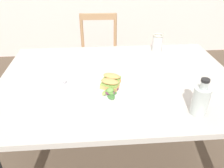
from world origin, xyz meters
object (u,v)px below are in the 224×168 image
Objects in this scene: chair_wooden_far at (99,59)px; mason_jar_iced_tea at (157,43)px; bottle_cold_brew at (200,102)px; fork_on_napkin at (66,88)px; sandwich_half_front at (110,84)px; sandwich_half_back at (112,78)px; dining_table at (118,92)px; plate_lunch at (113,90)px.

chair_wooden_far reaches higher than mason_jar_iced_tea.
bottle_cold_brew reaches higher than chair_wooden_far.
mason_jar_iced_tea is at bearing 38.05° from fork_on_napkin.
fork_on_napkin is 1.46× the size of mason_jar_iced_tea.
sandwich_half_back is at bearing 75.24° from sandwich_half_front.
fork_on_napkin reaches higher than dining_table.
chair_wooden_far is 1.04m from sandwich_half_back.
plate_lunch is at bearing 150.17° from bottle_cold_brew.
mason_jar_iced_tea reaches higher than sandwich_half_front.
sandwich_half_front is (-0.06, -0.13, 0.14)m from dining_table.
plate_lunch is 0.67m from mason_jar_iced_tea.
sandwich_half_back is 0.61m from mason_jar_iced_tea.
bottle_cold_brew is (0.35, -0.36, 0.17)m from dining_table.
mason_jar_iced_tea is at bearing -49.72° from chair_wooden_far.
mason_jar_iced_tea is (0.38, 0.47, 0.02)m from sandwich_half_back.
sandwich_half_back reaches higher than plate_lunch.
dining_table is 0.55m from mason_jar_iced_tea.
chair_wooden_far reaches higher than sandwich_half_front.
dining_table is at bearing -130.17° from mason_jar_iced_tea.
sandwich_half_back is (0.02, 0.06, 0.00)m from sandwich_half_front.
plate_lunch is at bearing -87.25° from chair_wooden_far.
dining_table is at bearing 133.44° from bottle_cold_brew.
sandwich_half_back is at bearing 89.16° from plate_lunch.
bottle_cold_brew is (0.39, -0.22, 0.06)m from plate_lunch.
chair_wooden_far reaches higher than sandwich_half_back.
sandwich_half_back is 0.90× the size of mason_jar_iced_tea.
sandwich_half_back is at bearing -86.98° from chair_wooden_far.
mason_jar_iced_tea reaches higher than sandwich_half_back.
plate_lunch is 0.45m from bottle_cold_brew.
sandwich_half_front reaches higher than dining_table.
dining_table is at bearing -84.01° from chair_wooden_far.
fork_on_napkin is at bearing 157.75° from bottle_cold_brew.
sandwich_half_front is 0.06m from sandwich_half_back.
sandwich_half_front is 0.25m from fork_on_napkin.
sandwich_half_front and sandwich_half_back have the same top height.
bottle_cold_brew is (0.44, -1.28, 0.36)m from chair_wooden_far.
mason_jar_iced_tea reaches higher than fork_on_napkin.
plate_lunch is 2.24× the size of mason_jar_iced_tea.
chair_wooden_far is 1.08m from fork_on_napkin.
chair_wooden_far is at bearing 95.99° from dining_table.
plate_lunch reaches higher than dining_table.
fork_on_napkin is 0.70m from bottle_cold_brew.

